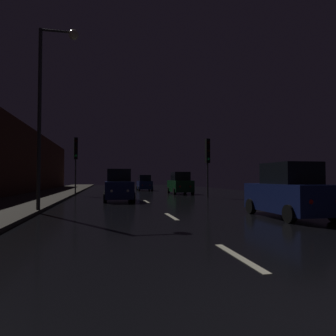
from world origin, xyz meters
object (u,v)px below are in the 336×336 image
at_px(car_distant_taillights, 144,183).
at_px(car_approaching_headlights, 119,186).
at_px(streetlamp_overhead, 50,92).
at_px(car_parked_right_far, 180,184).
at_px(traffic_light_far_left, 76,153).
at_px(car_parked_right_near, 289,192).
at_px(traffic_light_far_right, 208,155).

bearing_deg(car_distant_taillights, car_approaching_headlights, 167.59).
relative_size(streetlamp_overhead, car_parked_right_far, 1.95).
xyz_separation_m(traffic_light_far_left, car_parked_right_near, (9.60, -17.13, -2.73)).
distance_m(traffic_light_far_right, traffic_light_far_left, 11.51).
bearing_deg(car_distant_taillights, traffic_light_far_left, 143.36).
bearing_deg(car_parked_right_near, car_distant_taillights, 5.22).
distance_m(traffic_light_far_right, car_parked_right_near, 12.48).
bearing_deg(traffic_light_far_left, car_approaching_headlights, 14.09).
bearing_deg(car_distant_taillights, car_parked_right_near, -174.78).
xyz_separation_m(traffic_light_far_right, car_parked_right_far, (-0.80, 5.97, -2.35)).
height_order(traffic_light_far_right, car_parked_right_near, traffic_light_far_right).
height_order(streetlamp_overhead, car_approaching_headlights, streetlamp_overhead).
xyz_separation_m(car_parked_right_near, car_distant_taillights, (-2.44, 26.76, -0.10)).
distance_m(streetlamp_overhead, car_approaching_headlights, 8.50).
distance_m(car_parked_right_far, car_parked_right_near, 18.20).
xyz_separation_m(car_approaching_headlights, car_parked_right_near, (6.15, -9.93, -0.00)).
height_order(traffic_light_far_left, car_parked_right_far, traffic_light_far_left).
xyz_separation_m(streetlamp_overhead, car_approaching_headlights, (3.24, 6.55, -4.35)).
distance_m(car_approaching_headlights, car_distant_taillights, 17.23).
height_order(streetlamp_overhead, car_parked_right_near, streetlamp_overhead).
relative_size(traffic_light_far_right, car_distant_taillights, 1.22).
relative_size(streetlamp_overhead, car_approaching_headlights, 1.95).
height_order(car_parked_right_near, car_distant_taillights, car_parked_right_near).
bearing_deg(car_approaching_headlights, car_parked_right_near, 31.76).
xyz_separation_m(car_approaching_headlights, car_distant_taillights, (3.70, 16.82, -0.10)).
bearing_deg(traffic_light_far_right, car_distant_taillights, -171.94).
bearing_deg(traffic_light_far_right, car_parked_right_near, -8.29).
relative_size(car_parked_right_far, car_distant_taillights, 1.11).
distance_m(car_parked_right_near, car_distant_taillights, 26.87).
bearing_deg(traffic_light_far_left, car_parked_right_near, 17.74).
distance_m(traffic_light_far_left, car_parked_right_near, 19.83).
bearing_deg(streetlamp_overhead, car_distant_taillights, 73.46).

